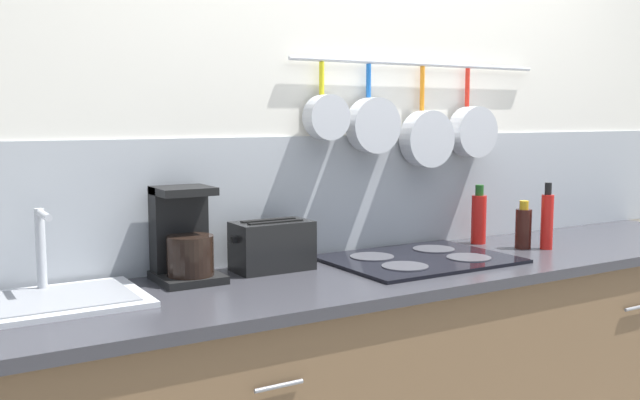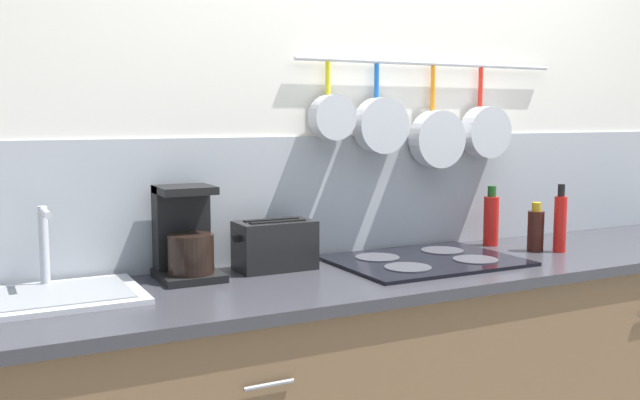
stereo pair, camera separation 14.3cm
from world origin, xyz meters
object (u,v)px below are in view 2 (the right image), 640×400
toaster (275,245)px  bottle_dish_soap (536,230)px  bottle_cooking_wine (491,219)px  bottle_hot_sauce (560,222)px  coffee_maker (186,240)px

toaster → bottle_dish_soap: (1.00, -0.15, -0.00)m
bottle_cooking_wine → bottle_hot_sauce: 0.26m
coffee_maker → bottle_dish_soap: bearing=-7.3°
bottle_cooking_wine → bottle_hot_sauce: bearing=-58.3°
coffee_maker → bottle_dish_soap: size_ratio=1.58×
toaster → bottle_hot_sauce: bearing=-10.9°
toaster → coffee_maker: bearing=176.9°
toaster → bottle_hot_sauce: bottle_hot_sauce is taller
coffee_maker → bottle_dish_soap: coffee_maker is taller
coffee_maker → toaster: (0.30, -0.02, -0.04)m
bottle_cooking_wine → bottle_dish_soap: size_ratio=1.28×
coffee_maker → bottle_dish_soap: (1.30, -0.17, -0.04)m
bottle_cooking_wine → bottle_dish_soap: (0.07, -0.17, -0.02)m
toaster → bottle_dish_soap: bottle_dish_soap is taller
toaster → bottle_dish_soap: 1.02m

